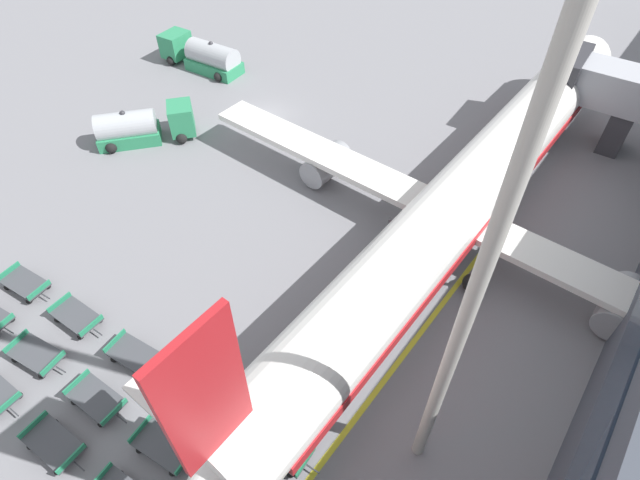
% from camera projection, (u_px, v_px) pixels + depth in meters
% --- Properties ---
extents(ground_plane, '(500.00, 500.00, 0.00)m').
position_uv_depth(ground_plane, '(265.00, 116.00, 43.04)').
color(ground_plane, gray).
extents(airplane, '(39.11, 48.20, 12.35)m').
position_uv_depth(airplane, '(465.00, 196.00, 30.99)').
color(airplane, white).
rests_on(airplane, ground_plane).
extents(fuel_tanker_primary, '(8.68, 3.96, 2.97)m').
position_uv_depth(fuel_tanker_primary, '(204.00, 56.00, 48.05)').
color(fuel_tanker_primary, '#2D8C5B').
rests_on(fuel_tanker_primary, ground_plane).
extents(fuel_tanker_secondary, '(6.64, 7.40, 2.85)m').
position_uv_depth(fuel_tanker_secondary, '(141.00, 127.00, 39.73)').
color(fuel_tanker_secondary, '#2D8C5B').
rests_on(fuel_tanker_secondary, ground_plane).
extents(baggage_dolly_row_near_col_c, '(3.64, 1.79, 0.92)m').
position_uv_depth(baggage_dolly_row_near_col_c, '(54.00, 444.00, 23.11)').
color(baggage_dolly_row_near_col_c, '#424449').
rests_on(baggage_dolly_row_near_col_c, ground_plane).
extents(baggage_dolly_row_mid_a_col_b, '(3.68, 1.98, 0.92)m').
position_uv_depth(baggage_dolly_row_mid_a_col_b, '(36.00, 355.00, 26.34)').
color(baggage_dolly_row_mid_a_col_b, '#424449').
rests_on(baggage_dolly_row_mid_a_col_b, ground_plane).
extents(baggage_dolly_row_mid_a_col_c, '(3.64, 1.79, 0.92)m').
position_uv_depth(baggage_dolly_row_mid_a_col_c, '(97.00, 399.00, 24.62)').
color(baggage_dolly_row_mid_a_col_c, '#424449').
rests_on(baggage_dolly_row_mid_a_col_c, ground_plane).
extents(baggage_dolly_row_mid_a_col_d, '(3.67, 1.91, 0.92)m').
position_uv_depth(baggage_dolly_row_mid_a_col_d, '(164.00, 446.00, 23.04)').
color(baggage_dolly_row_mid_a_col_d, '#424449').
rests_on(baggage_dolly_row_mid_a_col_d, ground_plane).
extents(baggage_dolly_row_mid_b_col_a, '(3.66, 1.89, 0.92)m').
position_uv_depth(baggage_dolly_row_mid_b_col_a, '(25.00, 283.00, 29.67)').
color(baggage_dolly_row_mid_b_col_a, '#424449').
rests_on(baggage_dolly_row_mid_b_col_a, ground_plane).
extents(baggage_dolly_row_mid_b_col_b, '(3.64, 1.78, 0.92)m').
position_uv_depth(baggage_dolly_row_mid_b_col_b, '(77.00, 317.00, 28.02)').
color(baggage_dolly_row_mid_b_col_b, '#424449').
rests_on(baggage_dolly_row_mid_b_col_b, ground_plane).
extents(baggage_dolly_row_mid_b_col_c, '(3.67, 1.91, 0.92)m').
position_uv_depth(baggage_dolly_row_mid_b_col_c, '(135.00, 355.00, 26.33)').
color(baggage_dolly_row_mid_b_col_c, '#424449').
rests_on(baggage_dolly_row_mid_b_col_c, ground_plane).
extents(baggage_dolly_row_mid_b_col_d, '(3.67, 1.91, 0.92)m').
position_uv_depth(baggage_dolly_row_mid_b_col_d, '(204.00, 394.00, 24.82)').
color(baggage_dolly_row_mid_b_col_d, '#424449').
rests_on(baggage_dolly_row_mid_b_col_d, ground_plane).
extents(baggage_dolly_row_mid_b_col_e, '(3.65, 1.82, 0.92)m').
position_uv_depth(baggage_dolly_row_mid_b_col_e, '(281.00, 447.00, 23.01)').
color(baggage_dolly_row_mid_b_col_e, '#424449').
rests_on(baggage_dolly_row_mid_b_col_e, ground_plane).
extents(apron_light_mast, '(2.00, 0.70, 27.14)m').
position_uv_depth(apron_light_mast, '(505.00, 210.00, 12.32)').
color(apron_light_mast, '#ADA89E').
rests_on(apron_light_mast, ground_plane).
extents(stand_guidance_stripe, '(0.60, 21.69, 0.01)m').
position_uv_depth(stand_guidance_stripe, '(402.00, 358.00, 26.76)').
color(stand_guidance_stripe, yellow).
rests_on(stand_guidance_stripe, ground_plane).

